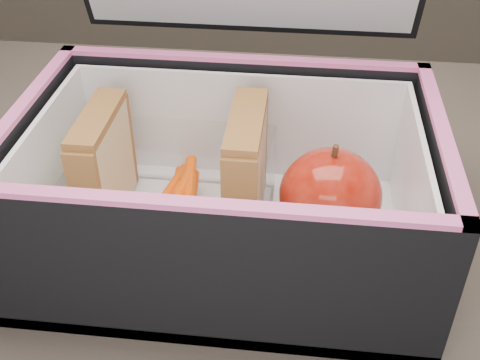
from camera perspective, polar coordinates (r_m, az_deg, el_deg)
The scene contains 8 objects.
kitchen_table at distance 0.60m, azimuth -2.46°, elevation -12.21°, with size 1.20×0.80×0.75m.
lunch_bag at distance 0.49m, azimuth -1.22°, elevation 0.47°, with size 0.33×0.30×0.33m.
plastic_tub at distance 0.52m, azimuth -6.13°, elevation -0.79°, with size 0.16×0.12×0.07m, color white, non-canonical shape.
sandwich_left at distance 0.52m, azimuth -12.77°, elevation 1.34°, with size 0.03×0.09×0.10m.
sandwich_right at distance 0.50m, azimuth 0.57°, elevation 0.74°, with size 0.03×0.10×0.11m.
carrot_sticks at distance 0.53m, azimuth -5.90°, elevation -1.63°, with size 0.05×0.12×0.03m.
paper_napkin at distance 0.53m, azimuth 8.45°, elevation -4.53°, with size 0.07×0.07×0.01m, color white.
red_apple at distance 0.49m, azimuth 8.54°, elevation -1.47°, with size 0.09×0.09×0.09m.
Camera 1 is at (0.07, -0.39, 1.11)m, focal length 45.00 mm.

